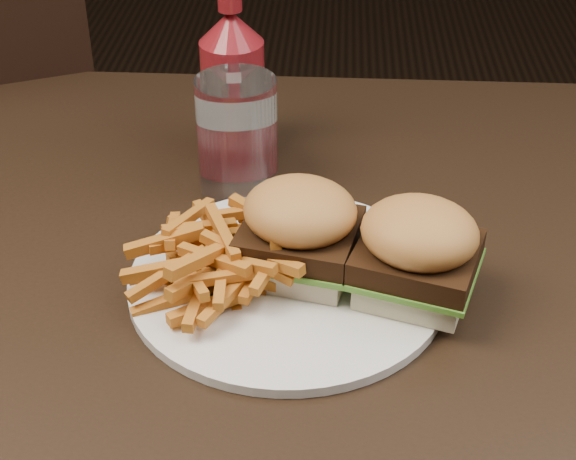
# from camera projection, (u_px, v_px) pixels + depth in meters

# --- Properties ---
(dining_table) EXTENTS (1.20, 0.80, 0.04)m
(dining_table) POSITION_uv_depth(u_px,v_px,m) (217.00, 288.00, 0.78)
(dining_table) COLOR black
(dining_table) RESTS_ON ground
(plate) EXTENTS (0.27, 0.27, 0.01)m
(plate) POSITION_uv_depth(u_px,v_px,m) (287.00, 281.00, 0.74)
(plate) COLOR white
(plate) RESTS_ON dining_table
(sandwich_half_a) EXTENTS (0.10, 0.09, 0.02)m
(sandwich_half_a) POSITION_uv_depth(u_px,v_px,m) (300.00, 260.00, 0.74)
(sandwich_half_a) COLOR beige
(sandwich_half_a) RESTS_ON plate
(sandwich_half_b) EXTENTS (0.10, 0.10, 0.02)m
(sandwich_half_b) POSITION_uv_depth(u_px,v_px,m) (415.00, 282.00, 0.72)
(sandwich_half_b) COLOR beige
(sandwich_half_b) RESTS_ON plate
(fries_pile) EXTENTS (0.16, 0.16, 0.05)m
(fries_pile) POSITION_uv_depth(u_px,v_px,m) (222.00, 254.00, 0.73)
(fries_pile) COLOR #C15716
(fries_pile) RESTS_ON plate
(ketchup_bottle) EXTENTS (0.08, 0.08, 0.13)m
(ketchup_bottle) POSITION_uv_depth(u_px,v_px,m) (234.00, 101.00, 0.90)
(ketchup_bottle) COLOR maroon
(ketchup_bottle) RESTS_ON dining_table
(tumbler) EXTENTS (0.09, 0.09, 0.12)m
(tumbler) POSITION_uv_depth(u_px,v_px,m) (237.00, 138.00, 0.85)
(tumbler) COLOR white
(tumbler) RESTS_ON dining_table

